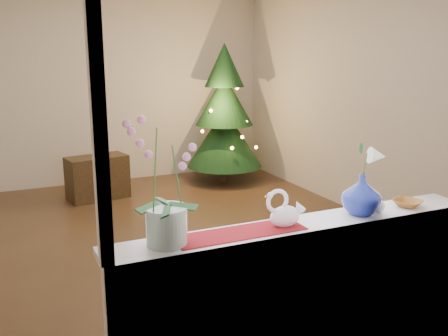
# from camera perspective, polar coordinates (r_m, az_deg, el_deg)

# --- Properties ---
(ground) EXTENTS (5.00, 5.00, 0.00)m
(ground) POSITION_cam_1_polar(r_m,az_deg,el_deg) (5.10, -6.30, -7.87)
(ground) COLOR #3B2518
(ground) RESTS_ON ground
(wall_back) EXTENTS (4.50, 0.10, 2.70)m
(wall_back) POSITION_cam_1_polar(r_m,az_deg,el_deg) (7.19, -12.93, 9.11)
(wall_back) COLOR beige
(wall_back) RESTS_ON ground
(wall_front) EXTENTS (4.50, 0.10, 2.70)m
(wall_front) POSITION_cam_1_polar(r_m,az_deg,el_deg) (2.54, 10.94, 2.09)
(wall_front) COLOR beige
(wall_front) RESTS_ON ground
(wall_right) EXTENTS (0.10, 5.00, 2.70)m
(wall_right) POSITION_cam_1_polar(r_m,az_deg,el_deg) (5.87, 14.90, 8.13)
(wall_right) COLOR beige
(wall_right) RESTS_ON ground
(window_apron) EXTENTS (2.20, 0.08, 0.88)m
(window_apron) POSITION_cam_1_polar(r_m,az_deg,el_deg) (2.89, 9.65, -15.77)
(window_apron) COLOR white
(window_apron) RESTS_ON ground
(windowsill) EXTENTS (2.20, 0.26, 0.04)m
(windowsill) POSITION_cam_1_polar(r_m,az_deg,el_deg) (2.76, 8.97, -6.61)
(windowsill) COLOR white
(windowsill) RESTS_ON window_apron
(window_frame) EXTENTS (2.22, 0.06, 1.60)m
(window_frame) POSITION_cam_1_polar(r_m,az_deg,el_deg) (2.52, 10.89, 10.04)
(window_frame) COLOR white
(window_frame) RESTS_ON windowsill
(runner) EXTENTS (0.70, 0.20, 0.01)m
(runner) POSITION_cam_1_polar(r_m,az_deg,el_deg) (2.58, 1.84, -7.40)
(runner) COLOR maroon
(runner) RESTS_ON windowsill
(orchid_pot) EXTENTS (0.25, 0.25, 0.63)m
(orchid_pot) POSITION_cam_1_polar(r_m,az_deg,el_deg) (2.35, -6.72, -1.58)
(orchid_pot) COLOR silver
(orchid_pot) RESTS_ON windowsill
(swan) EXTENTS (0.24, 0.12, 0.20)m
(swan) POSITION_cam_1_polar(r_m,az_deg,el_deg) (2.66, 7.00, -4.61)
(swan) COLOR white
(swan) RESTS_ON windowsill
(blue_vase) EXTENTS (0.30, 0.30, 0.27)m
(blue_vase) POSITION_cam_1_polar(r_m,az_deg,el_deg) (2.93, 15.46, -2.61)
(blue_vase) COLOR navy
(blue_vase) RESTS_ON windowsill
(lily) EXTENTS (0.15, 0.08, 0.20)m
(lily) POSITION_cam_1_polar(r_m,az_deg,el_deg) (2.88, 15.74, 1.85)
(lily) COLOR white
(lily) RESTS_ON blue_vase
(paperweight) EXTENTS (0.08, 0.08, 0.07)m
(paperweight) POSITION_cam_1_polar(r_m,az_deg,el_deg) (3.02, 17.24, -4.19)
(paperweight) COLOR silver
(paperweight) RESTS_ON windowsill
(amber_dish) EXTENTS (0.17, 0.17, 0.03)m
(amber_dish) POSITION_cam_1_polar(r_m,az_deg,el_deg) (3.19, 20.25, -3.85)
(amber_dish) COLOR #8F591F
(amber_dish) RESTS_ON windowsill
(xmas_tree) EXTENTS (1.29, 1.29, 1.94)m
(xmas_tree) POSITION_cam_1_polar(r_m,az_deg,el_deg) (7.02, 0.04, 6.21)
(xmas_tree) COLOR black
(xmas_tree) RESTS_ON ground
(side_table) EXTENTS (0.79, 0.50, 0.55)m
(side_table) POSITION_cam_1_polar(r_m,az_deg,el_deg) (6.47, -14.25, -1.07)
(side_table) COLOR black
(side_table) RESTS_ON ground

